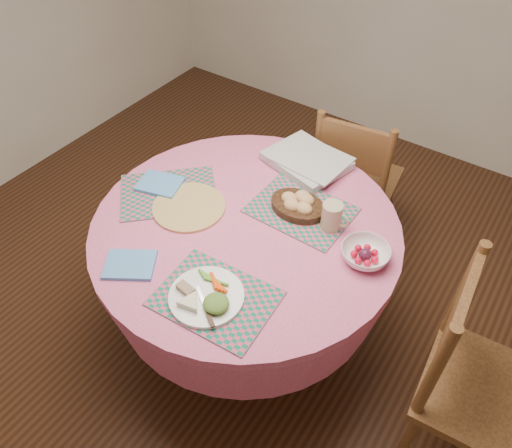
# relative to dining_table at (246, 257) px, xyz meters

# --- Properties ---
(ground) EXTENTS (4.00, 4.00, 0.00)m
(ground) POSITION_rel_dining_table_xyz_m (0.00, 0.00, -0.56)
(ground) COLOR #331C0F
(ground) RESTS_ON ground
(dining_table) EXTENTS (1.24, 1.24, 0.75)m
(dining_table) POSITION_rel_dining_table_xyz_m (0.00, 0.00, 0.00)
(dining_table) COLOR #D76495
(dining_table) RESTS_ON ground
(chair_right) EXTENTS (0.46, 0.48, 0.97)m
(chair_right) POSITION_rel_dining_table_xyz_m (0.97, 0.01, -0.05)
(chair_right) COLOR brown
(chair_right) RESTS_ON ground
(chair_back) EXTENTS (0.47, 0.45, 0.91)m
(chair_back) POSITION_rel_dining_table_xyz_m (0.11, 0.82, -0.08)
(chair_back) COLOR brown
(chair_back) RESTS_ON ground
(placemat_front) EXTENTS (0.42, 0.33, 0.01)m
(placemat_front) POSITION_rel_dining_table_xyz_m (0.13, -0.36, 0.20)
(placemat_front) COLOR #126A56
(placemat_front) RESTS_ON dining_table
(placemat_left) EXTENTS (0.50, 0.49, 0.01)m
(placemat_left) POSITION_rel_dining_table_xyz_m (-0.38, -0.03, 0.20)
(placemat_left) COLOR #126A56
(placemat_left) RESTS_ON dining_table
(placemat_back) EXTENTS (0.40, 0.31, 0.01)m
(placemat_back) POSITION_rel_dining_table_xyz_m (0.14, 0.19, 0.20)
(placemat_back) COLOR #126A56
(placemat_back) RESTS_ON dining_table
(wicker_trivet) EXTENTS (0.30, 0.30, 0.01)m
(wicker_trivet) POSITION_rel_dining_table_xyz_m (-0.25, -0.05, 0.20)
(wicker_trivet) COLOR #A98249
(wicker_trivet) RESTS_ON dining_table
(napkin_near) EXTENTS (0.23, 0.21, 0.01)m
(napkin_near) POSITION_rel_dining_table_xyz_m (-0.22, -0.42, 0.20)
(napkin_near) COLOR #4F8FCC
(napkin_near) RESTS_ON dining_table
(napkin_far) EXTENTS (0.21, 0.18, 0.01)m
(napkin_far) POSITION_rel_dining_table_xyz_m (-0.44, -0.02, 0.21)
(napkin_far) COLOR #4F8FCC
(napkin_far) RESTS_ON placemat_left
(dinner_plate) EXTENTS (0.26, 0.26, 0.05)m
(dinner_plate) POSITION_rel_dining_table_xyz_m (0.11, -0.38, 0.22)
(dinner_plate) COLOR white
(dinner_plate) RESTS_ON placemat_front
(bread_bowl) EXTENTS (0.23, 0.23, 0.08)m
(bread_bowl) POSITION_rel_dining_table_xyz_m (0.13, 0.19, 0.23)
(bread_bowl) COLOR black
(bread_bowl) RESTS_ON placemat_back
(latte_mug) EXTENTS (0.12, 0.08, 0.11)m
(latte_mug) POSITION_rel_dining_table_xyz_m (0.29, 0.17, 0.26)
(latte_mug) COLOR tan
(latte_mug) RESTS_ON placemat_back
(fruit_bowl) EXTENTS (0.22, 0.22, 0.06)m
(fruit_bowl) POSITION_rel_dining_table_xyz_m (0.47, 0.10, 0.22)
(fruit_bowl) COLOR white
(fruit_bowl) RESTS_ON dining_table
(newspaper_stack) EXTENTS (0.40, 0.35, 0.04)m
(newspaper_stack) POSITION_rel_dining_table_xyz_m (0.01, 0.47, 0.22)
(newspaper_stack) COLOR silver
(newspaper_stack) RESTS_ON dining_table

